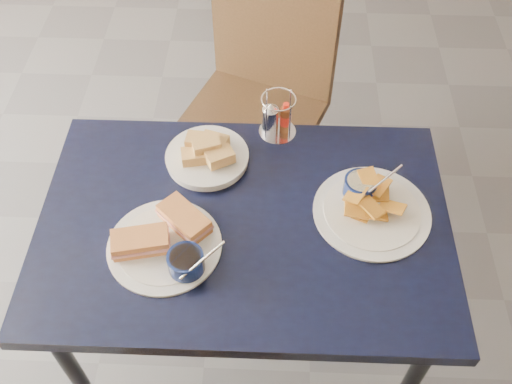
{
  "coord_description": "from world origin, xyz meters",
  "views": [
    {
      "loc": [
        0.22,
        -1.08,
        1.96
      ],
      "look_at": [
        0.18,
        -0.17,
        0.82
      ],
      "focal_mm": 40.0,
      "sensor_mm": 36.0,
      "label": 1
    }
  ],
  "objects_px": {
    "chair_far": "(252,85)",
    "condiment_caddy": "(276,118)",
    "dining_table": "(244,237)",
    "plantain_plate": "(368,203)",
    "sandwich_plate": "(168,241)",
    "bread_basket": "(207,154)"
  },
  "relations": [
    {
      "from": "chair_far",
      "to": "condiment_caddy",
      "type": "height_order",
      "value": "chair_far"
    },
    {
      "from": "dining_table",
      "to": "bread_basket",
      "type": "distance_m",
      "value": 0.26
    },
    {
      "from": "dining_table",
      "to": "condiment_caddy",
      "type": "relative_size",
      "value": 7.98
    },
    {
      "from": "chair_far",
      "to": "sandwich_plate",
      "type": "distance_m",
      "value": 0.88
    },
    {
      "from": "dining_table",
      "to": "condiment_caddy",
      "type": "xyz_separation_m",
      "value": [
        0.08,
        0.33,
        0.13
      ]
    },
    {
      "from": "chair_far",
      "to": "condiment_caddy",
      "type": "relative_size",
      "value": 7.31
    },
    {
      "from": "plantain_plate",
      "to": "condiment_caddy",
      "type": "bearing_deg",
      "value": 132.56
    },
    {
      "from": "chair_far",
      "to": "plantain_plate",
      "type": "distance_m",
      "value": 0.8
    },
    {
      "from": "sandwich_plate",
      "to": "condiment_caddy",
      "type": "height_order",
      "value": "condiment_caddy"
    },
    {
      "from": "dining_table",
      "to": "plantain_plate",
      "type": "relative_size",
      "value": 3.49
    },
    {
      "from": "condiment_caddy",
      "to": "plantain_plate",
      "type": "bearing_deg",
      "value": -47.44
    },
    {
      "from": "bread_basket",
      "to": "plantain_plate",
      "type": "bearing_deg",
      "value": -18.73
    },
    {
      "from": "chair_far",
      "to": "sandwich_plate",
      "type": "xyz_separation_m",
      "value": [
        -0.17,
        -0.84,
        0.2
      ]
    },
    {
      "from": "chair_far",
      "to": "dining_table",
      "type": "bearing_deg",
      "value": -89.01
    },
    {
      "from": "plantain_plate",
      "to": "bread_basket",
      "type": "xyz_separation_m",
      "value": [
        -0.44,
        0.15,
        0.01
      ]
    },
    {
      "from": "plantain_plate",
      "to": "condiment_caddy",
      "type": "relative_size",
      "value": 2.28
    },
    {
      "from": "dining_table",
      "to": "chair_far",
      "type": "bearing_deg",
      "value": 90.99
    },
    {
      "from": "plantain_plate",
      "to": "condiment_caddy",
      "type": "distance_m",
      "value": 0.37
    },
    {
      "from": "sandwich_plate",
      "to": "plantain_plate",
      "type": "height_order",
      "value": "same"
    },
    {
      "from": "plantain_plate",
      "to": "bread_basket",
      "type": "relative_size",
      "value": 1.34
    },
    {
      "from": "dining_table",
      "to": "chair_far",
      "type": "distance_m",
      "value": 0.76
    },
    {
      "from": "sandwich_plate",
      "to": "bread_basket",
      "type": "relative_size",
      "value": 1.34
    }
  ]
}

